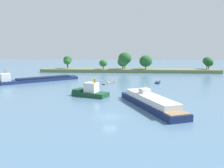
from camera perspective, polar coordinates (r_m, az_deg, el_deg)
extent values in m
plane|color=slate|center=(47.20, -0.55, -7.85)|extent=(400.00, 400.00, 0.00)
cube|color=#66754C|center=(128.87, 4.14, 3.27)|extent=(94.54, 10.76, 1.69)
cylinder|color=#513823|center=(133.10, -10.62, 4.18)|extent=(0.44, 0.44, 2.30)
ellipsoid|color=#2D6B33|center=(132.90, -10.65, 5.38)|extent=(4.10, 4.10, 3.69)
cylinder|color=#513823|center=(133.84, -10.51, 4.35)|extent=(0.44, 0.44, 2.93)
ellipsoid|color=#235B28|center=(133.62, -10.56, 5.76)|extent=(4.60, 4.60, 4.14)
cylinder|color=#513823|center=(126.95, -2.11, 3.93)|extent=(0.44, 0.44, 1.53)
ellipsoid|color=#2D6B33|center=(126.76, -2.11, 5.02)|extent=(4.18, 4.18, 3.76)
cylinder|color=#513823|center=(127.99, 2.61, 3.97)|extent=(0.44, 0.44, 1.57)
ellipsoid|color=#2D6B33|center=(127.75, 2.62, 5.35)|extent=(5.74, 5.74, 5.17)
cylinder|color=#513823|center=(127.81, 3.09, 4.27)|extent=(0.44, 0.44, 2.94)
ellipsoid|color=#235B28|center=(127.53, 3.10, 6.18)|extent=(6.97, 6.97, 6.27)
cylinder|color=#513823|center=(128.15, 8.05, 3.91)|extent=(0.44, 0.44, 1.60)
ellipsoid|color=#235B28|center=(127.89, 8.08, 5.47)|extent=(6.75, 6.75, 6.07)
cylinder|color=#513823|center=(137.69, 21.75, 3.87)|extent=(0.44, 0.44, 2.41)
ellipsoid|color=#235B28|center=(137.48, 21.83, 5.16)|extent=(4.74, 4.74, 4.27)
cylinder|color=#513823|center=(136.26, 22.09, 3.64)|extent=(0.44, 0.44, 1.62)
ellipsoid|color=#194C23|center=(136.07, 22.15, 4.74)|extent=(4.53, 4.53, 4.07)
cube|color=navy|center=(98.28, -16.70, 0.95)|extent=(26.83, 22.86, 1.11)
cube|color=#0F1834|center=(98.64, -15.90, 1.49)|extent=(19.27, 16.62, 0.50)
cube|color=white|center=(94.92, -24.13, 1.46)|extent=(4.32, 4.27, 2.80)
cylinder|color=#333338|center=(94.67, -24.22, 2.84)|extent=(0.12, 0.12, 1.80)
cube|color=navy|center=(103.65, -9.00, 1.65)|extent=(3.17, 3.67, 1.00)
cube|color=slate|center=(87.63, -0.80, 0.17)|extent=(4.68, 5.40, 0.43)
cube|color=beige|center=(87.25, -0.99, 0.43)|extent=(0.94, 0.88, 0.50)
cube|color=black|center=(89.79, 0.46, 0.42)|extent=(0.42, 0.42, 0.56)
cube|color=navy|center=(91.65, 10.90, 0.42)|extent=(2.60, 5.27, 0.52)
cube|color=white|center=(91.20, 10.88, 0.70)|extent=(0.85, 0.66, 0.50)
cube|color=black|center=(94.29, 11.07, 0.67)|extent=(0.37, 0.34, 0.56)
cube|color=#19472D|center=(66.42, -5.17, -2.39)|extent=(10.75, 7.87, 1.20)
cube|color=#19472D|center=(68.15, -7.63, -1.38)|extent=(4.07, 4.62, 0.60)
cube|color=white|center=(65.91, -4.98, -0.80)|extent=(4.27, 3.92, 2.60)
cylinder|color=gold|center=(65.00, -4.12, 0.77)|extent=(0.70, 0.70, 1.20)
cylinder|color=black|center=(69.20, -8.69, -1.90)|extent=(0.56, 0.76, 0.70)
cube|color=navy|center=(54.97, 9.18, -4.79)|extent=(13.65, 24.38, 1.38)
cube|color=white|center=(54.66, 9.21, -3.42)|extent=(10.96, 19.15, 1.30)
cube|color=white|center=(57.08, 7.83, -1.63)|extent=(2.92, 3.04, 1.10)
cube|color=#937551|center=(46.64, 14.75, -6.50)|extent=(5.68, 5.70, 0.16)
cylinder|color=silver|center=(56.87, 7.86, -0.40)|extent=(0.10, 0.10, 1.40)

